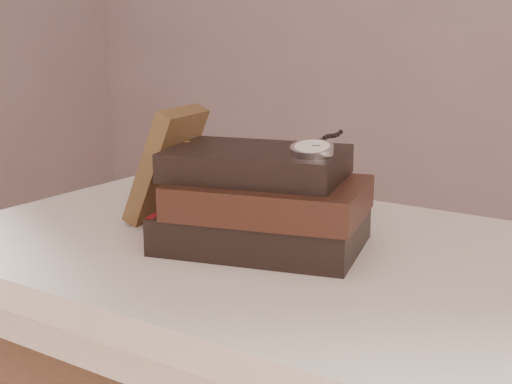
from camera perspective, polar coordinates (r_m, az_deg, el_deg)
The scene contains 5 objects.
table at distance 1.02m, azimuth 3.05°, elevation -9.31°, with size 1.00×0.60×0.75m.
book_stack at distance 0.97m, azimuth 0.57°, elevation -0.82°, with size 0.31×0.25×0.13m.
journal at distance 1.10m, azimuth -7.07°, elevation 2.17°, with size 0.03×0.11×0.18m, color #3C2A17.
pocket_watch at distance 0.93m, azimuth 4.50°, elevation 3.43°, with size 0.07×0.16×0.02m.
eyeglasses at distance 1.09m, azimuth -2.74°, elevation 1.39°, with size 0.14×0.15×0.05m.
Camera 1 is at (0.48, -0.46, 1.05)m, focal length 50.89 mm.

